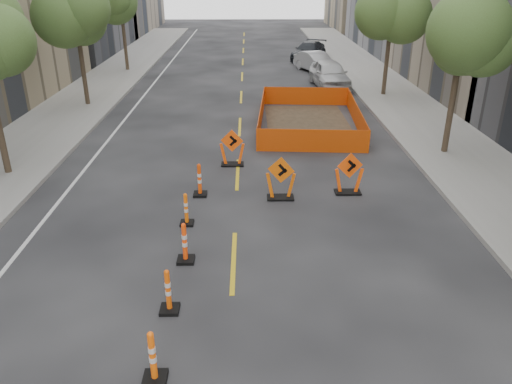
{
  "coord_description": "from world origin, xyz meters",
  "views": [
    {
      "loc": [
        0.41,
        -7.1,
        7.0
      ],
      "look_at": [
        0.62,
        5.94,
        1.1
      ],
      "focal_mm": 35.0,
      "sensor_mm": 36.0,
      "label": 1
    }
  ],
  "objects_px": {
    "channelizer_2": "(153,357)",
    "chevron_sign_left": "(232,148)",
    "chevron_sign_center": "(281,178)",
    "parked_car_near": "(330,74)",
    "channelizer_6": "(200,180)",
    "parked_car_mid": "(316,62)",
    "channelizer_3": "(168,291)",
    "channelizer_5": "(186,209)",
    "parked_car_far": "(309,51)",
    "chevron_sign_right": "(349,173)",
    "channelizer_4": "(185,243)"
  },
  "relations": [
    {
      "from": "channelizer_3",
      "to": "parked_car_near",
      "type": "xyz_separation_m",
      "value": [
        6.95,
        22.6,
        0.29
      ]
    },
    {
      "from": "channelizer_3",
      "to": "parked_car_far",
      "type": "height_order",
      "value": "parked_car_far"
    },
    {
      "from": "channelizer_2",
      "to": "chevron_sign_center",
      "type": "xyz_separation_m",
      "value": [
        2.81,
        7.93,
        0.17
      ]
    },
    {
      "from": "chevron_sign_right",
      "to": "parked_car_mid",
      "type": "relative_size",
      "value": 0.34
    },
    {
      "from": "chevron_sign_center",
      "to": "chevron_sign_right",
      "type": "distance_m",
      "value": 2.34
    },
    {
      "from": "chevron_sign_left",
      "to": "parked_car_far",
      "type": "relative_size",
      "value": 0.29
    },
    {
      "from": "channelizer_2",
      "to": "chevron_sign_left",
      "type": "bearing_deg",
      "value": 84.08
    },
    {
      "from": "parked_car_mid",
      "to": "parked_car_near",
      "type": "bearing_deg",
      "value": -111.4
    },
    {
      "from": "channelizer_4",
      "to": "channelizer_5",
      "type": "relative_size",
      "value": 1.11
    },
    {
      "from": "chevron_sign_right",
      "to": "parked_car_near",
      "type": "relative_size",
      "value": 0.3
    },
    {
      "from": "chevron_sign_right",
      "to": "parked_car_mid",
      "type": "distance_m",
      "value": 21.54
    },
    {
      "from": "channelizer_6",
      "to": "parked_car_mid",
      "type": "relative_size",
      "value": 0.27
    },
    {
      "from": "channelizer_3",
      "to": "channelizer_5",
      "type": "bearing_deg",
      "value": 90.93
    },
    {
      "from": "channelizer_2",
      "to": "parked_car_mid",
      "type": "height_order",
      "value": "parked_car_mid"
    },
    {
      "from": "channelizer_4",
      "to": "chevron_sign_left",
      "type": "distance_m",
      "value": 6.98
    },
    {
      "from": "channelizer_6",
      "to": "parked_car_mid",
      "type": "bearing_deg",
      "value": 73.03
    },
    {
      "from": "channelizer_4",
      "to": "parked_car_mid",
      "type": "distance_m",
      "value": 26.52
    },
    {
      "from": "channelizer_2",
      "to": "channelizer_5",
      "type": "distance_m",
      "value": 6.16
    },
    {
      "from": "channelizer_2",
      "to": "parked_car_far",
      "type": "xyz_separation_m",
      "value": [
        6.78,
        34.94,
        0.14
      ]
    },
    {
      "from": "channelizer_5",
      "to": "channelizer_6",
      "type": "distance_m",
      "value": 2.07
    },
    {
      "from": "channelizer_5",
      "to": "chevron_sign_right",
      "type": "relative_size",
      "value": 0.69
    },
    {
      "from": "chevron_sign_center",
      "to": "parked_car_near",
      "type": "relative_size",
      "value": 0.3
    },
    {
      "from": "channelizer_3",
      "to": "parked_car_near",
      "type": "bearing_deg",
      "value": 72.91
    },
    {
      "from": "channelizer_5",
      "to": "chevron_sign_center",
      "type": "distance_m",
      "value": 3.4
    },
    {
      "from": "channelizer_3",
      "to": "parked_car_far",
      "type": "bearing_deg",
      "value": 78.32
    },
    {
      "from": "parked_car_near",
      "to": "parked_car_far",
      "type": "relative_size",
      "value": 1.0
    },
    {
      "from": "chevron_sign_center",
      "to": "chevron_sign_right",
      "type": "bearing_deg",
      "value": 26.86
    },
    {
      "from": "channelizer_2",
      "to": "chevron_sign_center",
      "type": "distance_m",
      "value": 8.41
    },
    {
      "from": "channelizer_3",
      "to": "channelizer_6",
      "type": "height_order",
      "value": "channelizer_6"
    },
    {
      "from": "channelizer_5",
      "to": "parked_car_near",
      "type": "relative_size",
      "value": 0.21
    },
    {
      "from": "chevron_sign_center",
      "to": "chevron_sign_right",
      "type": "relative_size",
      "value": 1.01
    },
    {
      "from": "parked_car_mid",
      "to": "parked_car_far",
      "type": "bearing_deg",
      "value": 65.48
    },
    {
      "from": "chevron_sign_left",
      "to": "channelizer_6",
      "type": "bearing_deg",
      "value": -101.49
    },
    {
      "from": "channelizer_2",
      "to": "chevron_sign_left",
      "type": "xyz_separation_m",
      "value": [
        1.14,
        11.01,
        0.15
      ]
    },
    {
      "from": "channelizer_3",
      "to": "parked_car_mid",
      "type": "height_order",
      "value": "parked_car_mid"
    },
    {
      "from": "channelizer_5",
      "to": "chevron_sign_right",
      "type": "distance_m",
      "value": 5.63
    },
    {
      "from": "channelizer_2",
      "to": "chevron_sign_right",
      "type": "distance_m",
      "value": 9.76
    },
    {
      "from": "chevron_sign_left",
      "to": "chevron_sign_center",
      "type": "xyz_separation_m",
      "value": [
        1.67,
        -3.08,
        0.02
      ]
    },
    {
      "from": "channelizer_5",
      "to": "channelizer_6",
      "type": "xyz_separation_m",
      "value": [
        0.22,
        2.05,
        0.06
      ]
    },
    {
      "from": "parked_car_far",
      "to": "parked_car_mid",
      "type": "bearing_deg",
      "value": -67.95
    },
    {
      "from": "parked_car_near",
      "to": "parked_car_far",
      "type": "xyz_separation_m",
      "value": [
        -0.15,
        10.29,
        -0.12
      ]
    },
    {
      "from": "chevron_sign_left",
      "to": "chevron_sign_right",
      "type": "bearing_deg",
      "value": -25.77
    },
    {
      "from": "chevron_sign_center",
      "to": "parked_car_mid",
      "type": "distance_m",
      "value": 22.21
    },
    {
      "from": "chevron_sign_center",
      "to": "parked_car_near",
      "type": "height_order",
      "value": "parked_car_near"
    },
    {
      "from": "channelizer_6",
      "to": "chevron_sign_left",
      "type": "relative_size",
      "value": 0.79
    },
    {
      "from": "channelizer_3",
      "to": "channelizer_4",
      "type": "height_order",
      "value": "channelizer_4"
    },
    {
      "from": "channelizer_2",
      "to": "channelizer_6",
      "type": "distance_m",
      "value": 8.22
    },
    {
      "from": "channelizer_4",
      "to": "channelizer_5",
      "type": "distance_m",
      "value": 2.06
    },
    {
      "from": "channelizer_6",
      "to": "parked_car_near",
      "type": "bearing_deg",
      "value": 67.53
    },
    {
      "from": "parked_car_mid",
      "to": "parked_car_far",
      "type": "xyz_separation_m",
      "value": [
        0.06,
        5.15,
        0.01
      ]
    }
  ]
}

